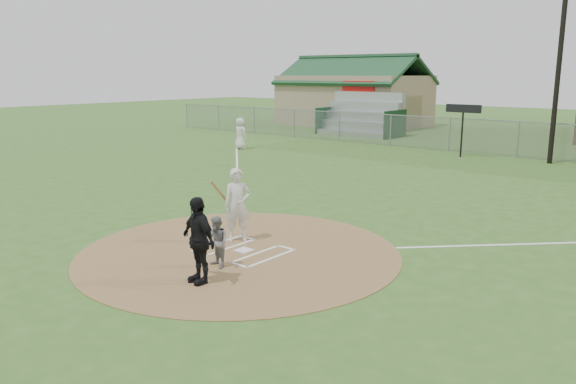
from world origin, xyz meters
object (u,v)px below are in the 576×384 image
Objects in this scene: home_plate at (244,250)px; catcher at (217,242)px; batter_at_plate at (237,205)px; umpire at (198,240)px; ondeck_player at (240,133)px.

catcher reaches higher than home_plate.
umpire is at bearing -60.75° from batter_at_plate.
catcher is 0.61× the size of batter_at_plate.
umpire is 22.72m from ondeck_player.
batter_at_plate is at bearing 128.66° from umpire.
catcher is 0.65× the size of ondeck_player.
umpire is at bearing -70.37° from home_plate.
umpire reaches higher than catcher.
home_plate is at bearing -36.09° from batter_at_plate.
batter_at_plate is (13.64, -14.03, 0.08)m from ondeck_player.
catcher is at bearing -72.89° from home_plate.
batter_at_plate is (-1.19, 1.90, 0.40)m from catcher.
ondeck_player is at bearing 134.63° from home_plate.
ondeck_player is 19.57m from batter_at_plate.
umpire reaches higher than home_plate.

